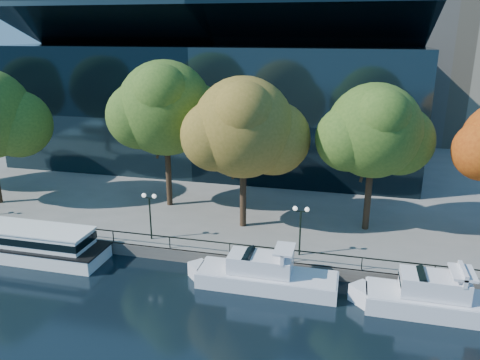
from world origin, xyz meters
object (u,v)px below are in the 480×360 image
(lamp_1, at_px, (150,206))
(cruiser_near, at_px, (261,274))
(tour_boat, at_px, (13,240))
(tree_3, at_px, (245,130))
(cruiser_far, at_px, (432,297))
(tree_2, at_px, (167,110))
(lamp_2, at_px, (301,220))
(tree_4, at_px, (376,133))

(lamp_1, bearing_deg, cruiser_near, -19.95)
(tour_boat, height_order, tree_3, tree_3)
(cruiser_far, bearing_deg, cruiser_near, 177.48)
(tour_boat, height_order, cruiser_far, cruiser_far)
(cruiser_far, bearing_deg, tree_2, 152.29)
(tour_boat, bearing_deg, lamp_2, 8.89)
(cruiser_far, distance_m, lamp_2, 10.54)
(tree_4, bearing_deg, lamp_2, -129.07)
(tree_2, relative_size, lamp_1, 3.53)
(cruiser_far, xyz_separation_m, lamp_2, (-9.23, 4.18, 2.89))
(cruiser_far, bearing_deg, tree_4, 110.65)
(cruiser_far, distance_m, tree_2, 27.68)
(lamp_2, bearing_deg, tour_boat, -171.11)
(cruiser_near, distance_m, cruiser_far, 11.56)
(tour_boat, xyz_separation_m, cruiser_far, (32.31, -0.57, -0.25))
(tree_3, bearing_deg, tour_boat, -155.28)
(tree_3, xyz_separation_m, lamp_2, (5.43, -4.51, -5.77))
(cruiser_near, height_order, cruiser_far, cruiser_far)
(cruiser_near, xyz_separation_m, tree_3, (-3.12, 8.19, 8.75))
(lamp_1, bearing_deg, tree_3, 32.81)
(tree_3, distance_m, lamp_2, 9.12)
(tour_boat, distance_m, tree_4, 31.16)
(tree_2, bearing_deg, tree_4, -4.44)
(cruiser_far, bearing_deg, tour_boat, 178.98)
(cruiser_near, xyz_separation_m, tree_4, (7.54, 10.11, 8.63))
(tour_boat, xyz_separation_m, lamp_2, (23.07, 3.61, 2.64))
(tour_boat, relative_size, cruiser_far, 1.58)
(tree_3, distance_m, tree_4, 10.84)
(tree_2, xyz_separation_m, tree_3, (8.38, -3.41, -0.77))
(cruiser_far, height_order, tree_2, tree_2)
(lamp_2, bearing_deg, cruiser_near, -122.22)
(tree_4, distance_m, lamp_1, 19.63)
(lamp_1, bearing_deg, cruiser_far, -10.92)
(tour_boat, relative_size, tree_4, 1.30)
(cruiser_near, bearing_deg, tour_boat, 179.82)
(tree_3, height_order, tree_4, tree_3)
(tree_2, relative_size, tree_4, 1.11)
(cruiser_near, height_order, tree_3, tree_3)
(cruiser_near, bearing_deg, cruiser_far, -2.52)
(tree_2, height_order, tree_3, tree_2)
(tree_3, bearing_deg, lamp_1, -147.19)
(tree_3, relative_size, tree_4, 1.04)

